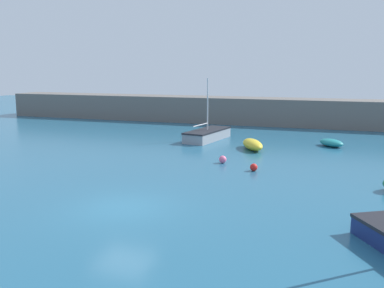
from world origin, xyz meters
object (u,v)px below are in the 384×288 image
object	(u,v)px
fishing_dinghy_green	(331,143)
mooring_buoy_red	(254,167)
open_tender_yellow	(253,144)
mooring_buoy_pink	(223,159)
sailboat_short_mast	(207,135)

from	to	relation	value
fishing_dinghy_green	mooring_buoy_red	distance (m)	10.42
fishing_dinghy_green	open_tender_yellow	world-z (taller)	open_tender_yellow
open_tender_yellow	mooring_buoy_pink	distance (m)	5.11
open_tender_yellow	mooring_buoy_red	world-z (taller)	open_tender_yellow
mooring_buoy_red	mooring_buoy_pink	world-z (taller)	mooring_buoy_pink
sailboat_short_mast	mooring_buoy_red	world-z (taller)	sailboat_short_mast
sailboat_short_mast	open_tender_yellow	xyz separation A→B (m)	(4.32, -2.96, -0.07)
mooring_buoy_red	mooring_buoy_pink	bearing A→B (deg)	147.45
sailboat_short_mast	mooring_buoy_pink	distance (m)	8.71
open_tender_yellow	mooring_buoy_pink	bearing A→B (deg)	141.70
fishing_dinghy_green	mooring_buoy_red	size ratio (longest dim) A/B	5.36
fishing_dinghy_green	mooring_buoy_pink	xyz separation A→B (m)	(-6.23, -8.20, -0.05)
sailboat_short_mast	mooring_buoy_pink	xyz separation A→B (m)	(3.45, -8.00, -0.21)
fishing_dinghy_green	mooring_buoy_pink	distance (m)	10.30
sailboat_short_mast	open_tender_yellow	size ratio (longest dim) A/B	1.72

